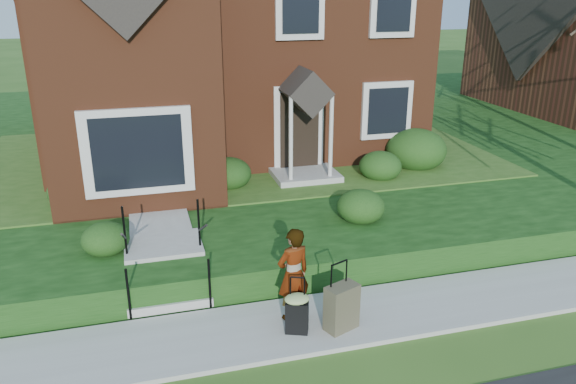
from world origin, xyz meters
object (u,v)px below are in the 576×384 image
object	(u,v)px
suitcase_black	(297,312)
suitcase_olive	(342,307)
woman	(293,274)
front_steps	(166,264)

from	to	relation	value
suitcase_black	suitcase_olive	bearing A→B (deg)	14.58
woman	front_steps	bearing A→B (deg)	-57.29
woman	suitcase_olive	world-z (taller)	woman
woman	suitcase_black	xyz separation A→B (m)	(-0.06, -0.41, -0.42)
suitcase_olive	suitcase_black	bearing A→B (deg)	151.11
woman	suitcase_black	size ratio (longest dim) A/B	1.67
front_steps	suitcase_black	distance (m)	2.77
suitcase_olive	front_steps	bearing A→B (deg)	117.84
front_steps	woman	size ratio (longest dim) A/B	1.28
suitcase_black	suitcase_olive	size ratio (longest dim) A/B	0.83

